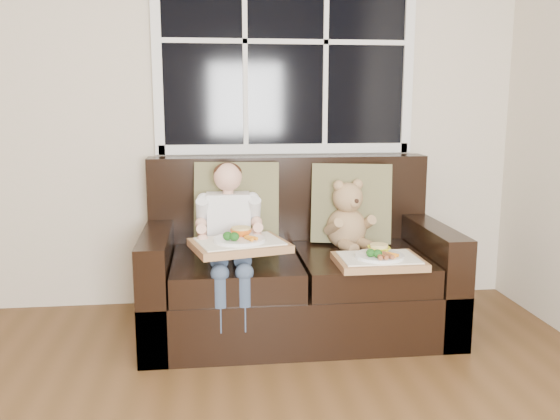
{
  "coord_description": "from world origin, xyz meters",
  "views": [
    {
      "loc": [
        0.29,
        -1.25,
        1.3
      ],
      "look_at": [
        0.66,
        1.85,
        0.72
      ],
      "focal_mm": 38.0,
      "sensor_mm": 36.0,
      "label": 1
    }
  ],
  "objects": [
    {
      "name": "window_back",
      "position": [
        0.77,
        2.48,
        1.65
      ],
      "size": [
        1.62,
        0.04,
        1.37
      ],
      "color": "black",
      "rests_on": "room_walls"
    },
    {
      "name": "loveseat",
      "position": [
        0.77,
        2.02,
        0.31
      ],
      "size": [
        1.7,
        0.92,
        0.96
      ],
      "color": "black",
      "rests_on": "ground"
    },
    {
      "name": "pillow_left",
      "position": [
        0.45,
        2.17,
        0.69
      ],
      "size": [
        0.51,
        0.28,
        0.5
      ],
      "rotation": [
        -0.21,
        0.0,
        -0.13
      ],
      "color": "olive",
      "rests_on": "loveseat"
    },
    {
      "name": "pillow_right",
      "position": [
        1.13,
        2.17,
        0.69
      ],
      "size": [
        0.51,
        0.31,
        0.48
      ],
      "rotation": [
        -0.21,
        0.0,
        -0.23
      ],
      "color": "olive",
      "rests_on": "loveseat"
    },
    {
      "name": "child",
      "position": [
        0.39,
        1.9,
        0.63
      ],
      "size": [
        0.35,
        0.58,
        0.79
      ],
      "color": "white",
      "rests_on": "loveseat"
    },
    {
      "name": "teddy_bear",
      "position": [
        1.08,
        2.06,
        0.61
      ],
      "size": [
        0.28,
        0.34,
        0.41
      ],
      "rotation": [
        0.0,
        0.0,
        0.26
      ],
      "color": "tan",
      "rests_on": "loveseat"
    },
    {
      "name": "tray_left",
      "position": [
        0.43,
        1.7,
        0.58
      ],
      "size": [
        0.54,
        0.46,
        0.11
      ],
      "rotation": [
        0.0,
        0.0,
        0.26
      ],
      "color": "#A96D4C",
      "rests_on": "child"
    },
    {
      "name": "tray_right",
      "position": [
        1.16,
        1.66,
        0.48
      ],
      "size": [
        0.45,
        0.34,
        0.1
      ],
      "rotation": [
        0.0,
        0.0,
        0.01
      ],
      "color": "#A96D4C",
      "rests_on": "loveseat"
    }
  ]
}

